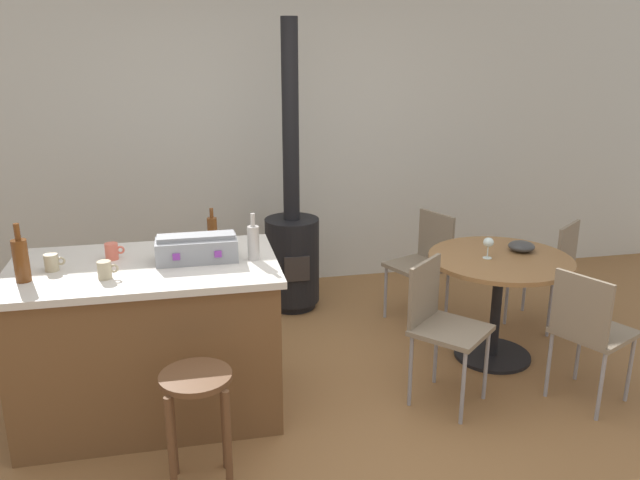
% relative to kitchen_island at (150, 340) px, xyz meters
% --- Properties ---
extents(ground_plane, '(8.80, 8.80, 0.00)m').
position_rel_kitchen_island_xyz_m(ground_plane, '(0.96, -0.39, -0.47)').
color(ground_plane, olive).
extents(back_wall, '(8.00, 0.10, 2.70)m').
position_rel_kitchen_island_xyz_m(back_wall, '(0.96, 2.05, 0.88)').
color(back_wall, beige).
rests_on(back_wall, ground_plane).
extents(kitchen_island, '(1.50, 0.88, 0.94)m').
position_rel_kitchen_island_xyz_m(kitchen_island, '(0.00, 0.00, 0.00)').
color(kitchen_island, brown).
rests_on(kitchen_island, ground_plane).
extents(wooden_stool, '(0.35, 0.35, 0.63)m').
position_rel_kitchen_island_xyz_m(wooden_stool, '(0.25, -0.76, 0.00)').
color(wooden_stool, brown).
rests_on(wooden_stool, ground_plane).
extents(dining_table, '(0.96, 0.96, 0.74)m').
position_rel_kitchen_island_xyz_m(dining_table, '(2.31, 0.22, 0.10)').
color(dining_table, black).
rests_on(dining_table, ground_plane).
extents(folding_chair_near, '(0.53, 0.53, 0.85)m').
position_rel_kitchen_island_xyz_m(folding_chair_near, '(2.06, 0.96, 0.03)').
color(folding_chair_near, '#7F705B').
rests_on(folding_chair_near, ground_plane).
extents(folding_chair_far, '(0.56, 0.56, 0.88)m').
position_rel_kitchen_island_xyz_m(folding_chair_far, '(1.71, -0.22, 0.06)').
color(folding_chair_far, '#7F705B').
rests_on(folding_chair_far, ground_plane).
extents(folding_chair_left, '(0.54, 0.54, 0.86)m').
position_rel_kitchen_island_xyz_m(folding_chair_left, '(2.56, -0.45, 0.04)').
color(folding_chair_left, '#7F705B').
rests_on(folding_chair_left, ground_plane).
extents(folding_chair_right, '(0.56, 0.56, 0.85)m').
position_rel_kitchen_island_xyz_m(folding_chair_right, '(2.94, 0.61, 0.02)').
color(folding_chair_right, '#7F705B').
rests_on(folding_chair_right, ground_plane).
extents(wood_stove, '(0.44, 0.45, 2.31)m').
position_rel_kitchen_island_xyz_m(wood_stove, '(1.08, 1.39, 0.09)').
color(wood_stove, black).
rests_on(wood_stove, ground_plane).
extents(toolbox, '(0.45, 0.21, 0.15)m').
position_rel_kitchen_island_xyz_m(toolbox, '(0.30, 0.01, 0.54)').
color(toolbox, gray).
rests_on(toolbox, kitchen_island).
extents(bottle_0, '(0.08, 0.08, 0.31)m').
position_rel_kitchen_island_xyz_m(bottle_0, '(-0.59, -0.14, 0.59)').
color(bottle_0, '#603314').
rests_on(bottle_0, kitchen_island).
extents(bottle_1, '(0.07, 0.07, 0.27)m').
position_rel_kitchen_island_xyz_m(bottle_1, '(0.62, -0.04, 0.57)').
color(bottle_1, '#B7B2AD').
rests_on(bottle_1, kitchen_island).
extents(bottle_2, '(0.06, 0.06, 0.22)m').
position_rel_kitchen_island_xyz_m(bottle_2, '(0.41, 0.34, 0.55)').
color(bottle_2, '#603314').
rests_on(bottle_2, kitchen_island).
extents(cup_0, '(0.11, 0.08, 0.09)m').
position_rel_kitchen_island_xyz_m(cup_0, '(-0.48, 0.00, 0.51)').
color(cup_0, tan).
rests_on(cup_0, kitchen_island).
extents(cup_1, '(0.11, 0.07, 0.10)m').
position_rel_kitchen_island_xyz_m(cup_1, '(-0.18, -0.19, 0.51)').
color(cup_1, tan).
rests_on(cup_1, kitchen_island).
extents(cup_2, '(0.11, 0.07, 0.10)m').
position_rel_kitchen_island_xyz_m(cup_2, '(-0.17, 0.13, 0.51)').
color(cup_2, '#DB6651').
rests_on(cup_2, kitchen_island).
extents(wine_glass, '(0.07, 0.07, 0.14)m').
position_rel_kitchen_island_xyz_m(wine_glass, '(2.21, 0.22, 0.38)').
color(wine_glass, silver).
rests_on(wine_glass, dining_table).
extents(serving_bowl, '(0.18, 0.18, 0.07)m').
position_rel_kitchen_island_xyz_m(serving_bowl, '(2.51, 0.31, 0.31)').
color(serving_bowl, '#383838').
rests_on(serving_bowl, dining_table).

